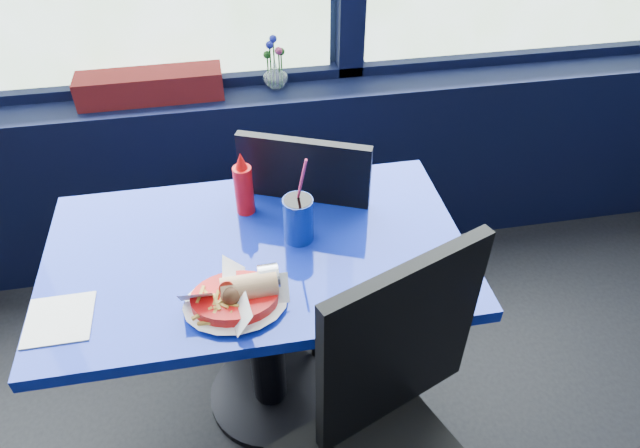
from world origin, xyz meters
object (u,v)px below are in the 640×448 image
(flower_vase, at_px, (275,72))
(near_table, at_px, (261,291))
(chair_near_back, at_px, (287,224))
(ketchup_bottle, at_px, (244,186))
(food_basket, at_px, (237,297))
(soda_cup, at_px, (298,218))
(planter_box, at_px, (151,86))
(chair_near_front, at_px, (387,437))

(flower_vase, bearing_deg, near_table, -100.62)
(chair_near_back, xyz_separation_m, ketchup_bottle, (-0.14, -0.15, 0.29))
(chair_near_back, xyz_separation_m, food_basket, (-0.19, -0.53, 0.23))
(food_basket, height_order, soda_cup, soda_cup)
(planter_box, height_order, ketchup_bottle, ketchup_bottle)
(near_table, height_order, flower_vase, flower_vase)
(chair_near_front, distance_m, ketchup_bottle, 0.81)
(food_basket, distance_m, ketchup_bottle, 0.39)
(soda_cup, bearing_deg, chair_near_front, -77.94)
(flower_vase, relative_size, food_basket, 0.70)
(planter_box, height_order, soda_cup, soda_cup)
(chair_near_back, relative_size, planter_box, 1.77)
(chair_near_front, relative_size, ketchup_bottle, 4.88)
(planter_box, distance_m, flower_vase, 0.48)
(flower_vase, bearing_deg, planter_box, -178.18)
(food_basket, bearing_deg, soda_cup, 72.43)
(food_basket, bearing_deg, chair_near_front, -24.80)
(near_table, xyz_separation_m, soda_cup, (0.13, 0.02, 0.26))
(chair_near_back, xyz_separation_m, planter_box, (-0.44, 0.55, 0.30))
(chair_near_back, distance_m, planter_box, 0.76)
(chair_near_front, height_order, planter_box, chair_near_front)
(near_table, relative_size, flower_vase, 5.79)
(near_table, relative_size, chair_near_front, 1.15)
(food_basket, bearing_deg, chair_near_back, 92.54)
(planter_box, bearing_deg, chair_near_back, -51.61)
(near_table, distance_m, food_basket, 0.30)
(planter_box, xyz_separation_m, food_basket, (0.25, -1.07, -0.07))
(ketchup_bottle, relative_size, soda_cup, 0.72)
(soda_cup, bearing_deg, ketchup_bottle, 133.05)
(planter_box, xyz_separation_m, soda_cup, (0.44, -0.84, -0.03))
(planter_box, bearing_deg, ketchup_bottle, -67.03)
(near_table, height_order, planter_box, planter_box)
(chair_near_back, distance_m, food_basket, 0.61)
(near_table, bearing_deg, food_basket, -108.05)
(chair_near_front, bearing_deg, food_basket, 110.67)
(ketchup_bottle, bearing_deg, planter_box, 113.51)
(chair_near_back, bearing_deg, soda_cup, 113.07)
(chair_near_front, xyz_separation_m, chair_near_back, (-0.12, 0.87, -0.04))
(chair_near_front, xyz_separation_m, planter_box, (-0.57, 1.42, 0.26))
(food_basket, height_order, ketchup_bottle, ketchup_bottle)
(ketchup_bottle, xyz_separation_m, soda_cup, (0.14, -0.15, -0.02))
(near_table, height_order, food_basket, food_basket)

